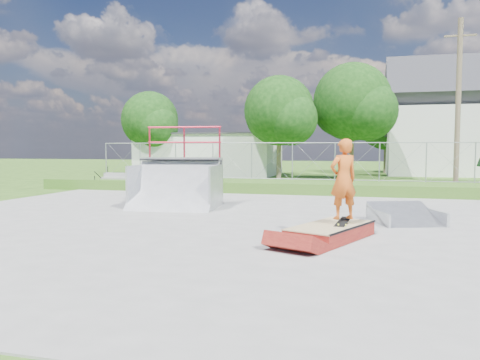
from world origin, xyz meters
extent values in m
plane|color=#2D5518|center=(0.00, 0.00, 0.00)|extent=(120.00, 120.00, 0.00)
cube|color=gray|center=(0.00, 0.00, 0.02)|extent=(20.00, 16.00, 0.04)
cube|color=#2D5518|center=(0.00, 9.50, 0.25)|extent=(24.00, 3.00, 0.50)
cube|color=maroon|center=(2.64, -1.30, 0.16)|extent=(1.91, 2.55, 0.32)
cube|color=tan|center=(2.64, -1.30, 0.33)|extent=(1.94, 2.58, 0.02)
cube|color=black|center=(2.89, -1.14, 0.39)|extent=(0.37, 0.82, 0.13)
imported|color=#D25A1C|center=(2.89, -1.14, 1.29)|extent=(0.78, 0.72, 1.79)
cube|color=silver|center=(-8.00, 22.00, 1.50)|extent=(10.00, 6.00, 3.00)
cube|color=silver|center=(9.00, 26.00, 2.50)|extent=(8.00, 6.00, 5.00)
cube|color=#303136|center=(9.00, 26.00, 5.90)|extent=(8.40, 6.08, 6.08)
cylinder|color=brown|center=(7.50, 12.00, 4.00)|extent=(0.24, 0.24, 8.00)
cylinder|color=brown|center=(-2.00, 18.00, 1.22)|extent=(0.30, 0.30, 2.45)
sphere|color=black|center=(-2.00, 18.00, 4.41)|extent=(4.48, 4.48, 4.48)
sphere|color=black|center=(-1.16, 17.44, 3.85)|extent=(3.36, 3.36, 3.36)
cylinder|color=brown|center=(2.50, 20.00, 1.40)|extent=(0.30, 0.30, 2.80)
sphere|color=black|center=(2.50, 20.00, 5.04)|extent=(5.12, 5.12, 5.12)
sphere|color=black|center=(3.46, 19.36, 4.40)|extent=(3.84, 3.84, 3.84)
cylinder|color=brown|center=(-12.00, 20.00, 1.14)|extent=(0.30, 0.30, 2.27)
sphere|color=black|center=(-12.00, 20.00, 4.10)|extent=(4.16, 4.16, 4.16)
sphere|color=black|center=(-11.22, 19.48, 3.58)|extent=(3.12, 3.12, 3.12)
cylinder|color=brown|center=(5.00, 28.00, 1.05)|extent=(0.30, 0.30, 2.10)
sphere|color=black|center=(5.00, 28.00, 3.78)|extent=(3.84, 3.84, 3.84)
sphere|color=black|center=(5.72, 27.52, 3.30)|extent=(2.88, 2.88, 2.88)
camera|label=1|loc=(3.34, -11.76, 2.07)|focal=35.00mm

